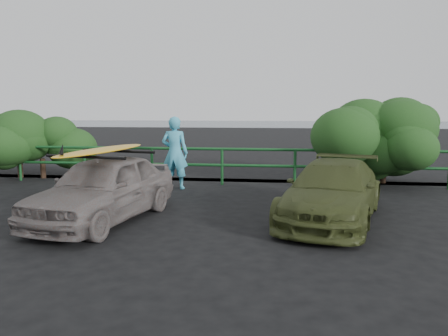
% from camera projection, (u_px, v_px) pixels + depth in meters
% --- Properties ---
extents(ground, '(80.00, 80.00, 0.00)m').
position_uv_depth(ground, '(127.00, 235.00, 7.38)').
color(ground, black).
extents(ocean, '(200.00, 200.00, 0.00)m').
position_uv_depth(ocean, '(261.00, 122.00, 66.38)').
color(ocean, slate).
rests_on(ocean, ground).
extents(guardrail, '(14.00, 0.08, 1.04)m').
position_uv_depth(guardrail, '(187.00, 166.00, 12.23)').
color(guardrail, '#164F21').
rests_on(guardrail, ground).
extents(shrub_left, '(3.20, 2.40, 1.93)m').
position_uv_depth(shrub_left, '(33.00, 147.00, 13.13)').
color(shrub_left, '#21491A').
rests_on(shrub_left, ground).
extents(shrub_right, '(3.20, 2.40, 2.19)m').
position_uv_depth(shrub_right, '(368.00, 146.00, 12.04)').
color(shrub_right, '#21491A').
rests_on(shrub_right, ground).
extents(sedan, '(2.14, 3.88, 1.25)m').
position_uv_depth(sedan, '(104.00, 188.00, 8.23)').
color(sedan, slate).
rests_on(sedan, ground).
extents(olive_vehicle, '(2.60, 4.16, 1.12)m').
position_uv_depth(olive_vehicle, '(333.00, 191.00, 8.29)').
color(olive_vehicle, '#3C461F').
rests_on(olive_vehicle, ground).
extents(man, '(0.72, 0.49, 1.91)m').
position_uv_depth(man, '(175.00, 153.00, 11.48)').
color(man, '#46B2D3').
rests_on(man, ground).
extents(roof_rack, '(1.79, 1.41, 0.05)m').
position_uv_depth(roof_rack, '(102.00, 154.00, 8.14)').
color(roof_rack, black).
rests_on(roof_rack, sedan).
extents(surfboard, '(1.09, 2.83, 0.08)m').
position_uv_depth(surfboard, '(102.00, 150.00, 8.13)').
color(surfboard, gold).
rests_on(surfboard, roof_rack).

